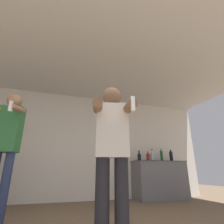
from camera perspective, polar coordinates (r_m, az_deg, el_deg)
wall_back at (r=4.49m, az=-11.63°, el=-10.36°), size 7.00×0.06×2.55m
ceiling_slab at (r=3.43m, az=-7.08°, el=15.69°), size 7.00×3.72×0.05m
counter at (r=4.82m, az=15.26°, el=-20.55°), size 1.32×0.61×0.90m
bottle_clear_vodka at (r=4.86m, az=15.87°, el=-13.59°), size 0.07×0.07×0.33m
bottle_dark_rum at (r=5.02m, az=18.74°, el=-13.48°), size 0.09×0.09×0.32m
bottle_short_whiskey at (r=4.66m, az=11.69°, el=-14.19°), size 0.09×0.09×0.25m
bottle_tall_gin at (r=4.54m, az=8.88°, el=-14.21°), size 0.09×0.09×0.27m
bottle_brown_liquor at (r=4.72m, az=13.04°, el=-13.93°), size 0.10×0.10×0.31m
person_woman_foreground at (r=1.88m, az=0.05°, el=-10.99°), size 0.50×0.55×1.58m
person_man_side at (r=2.94m, az=-31.19°, el=-7.62°), size 0.47×0.55×1.79m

